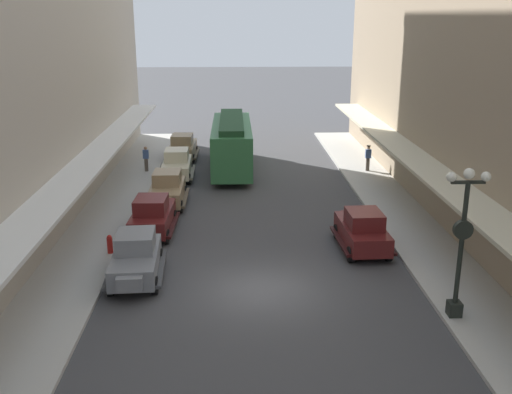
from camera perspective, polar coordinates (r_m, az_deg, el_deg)
The scene contains 14 objects.
ground_plane at distance 22.44m, azimuth 0.59°, elevation -8.96°, with size 200.00×200.00×0.00m, color #424244.
sidewalk_left at distance 23.31m, azimuth -18.38°, elevation -8.65°, with size 3.00×60.00×0.15m, color #B7B5AD.
sidewalk_right at distance 23.94m, azimuth 19.01°, elevation -8.01°, with size 3.00×60.00×0.15m, color #B7B5AD.
parked_car_0 at distance 28.03m, azimuth -10.02°, elevation -1.69°, with size 2.24×4.30×1.84m.
parked_car_1 at distance 42.40m, azimuth -7.12°, elevation 4.89°, with size 2.23×4.29×1.84m.
parked_car_2 at distance 32.12m, azimuth -8.61°, elevation 0.83°, with size 2.16×4.27×1.84m.
parked_car_3 at distance 26.15m, azimuth 10.28°, elevation -3.10°, with size 2.27×4.31×1.84m.
parked_car_4 at distance 37.34m, azimuth -7.69°, elevation 3.18°, with size 2.20×4.28×1.84m.
parked_car_5 at distance 23.40m, azimuth -11.58°, elevation -5.66°, with size 2.31×4.32×1.84m.
streetcar at distance 38.84m, azimuth -2.36°, elevation 5.32°, with size 2.57×9.61×3.46m.
lamp_post_with_clock at distance 20.31m, azimuth 19.36°, elevation -3.70°, with size 1.42×0.44×5.16m.
fire_hydrant at distance 25.91m, azimuth -14.00°, elevation -4.44°, with size 0.24×0.24×0.82m.
pedestrian_0 at distance 39.07m, azimuth 10.82°, elevation 3.76°, with size 0.36×0.28×1.67m.
pedestrian_1 at distance 38.91m, azimuth -10.62°, elevation 3.68°, with size 0.36×0.24×1.64m.
Camera 1 is at (-0.99, -20.11, 9.90)m, focal length 41.25 mm.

